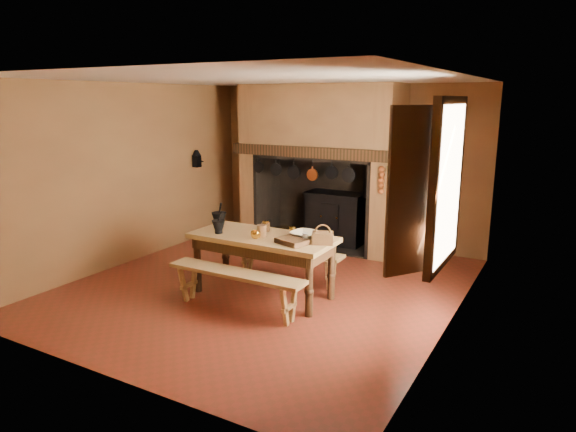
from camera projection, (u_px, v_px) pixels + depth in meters
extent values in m
plane|color=maroon|center=(266.00, 286.00, 7.15)|extent=(5.50, 5.50, 0.00)
plane|color=silver|center=(263.00, 79.00, 6.53)|extent=(5.50, 5.50, 0.00)
cube|color=olive|center=(346.00, 165.00, 9.17)|extent=(5.00, 0.02, 2.80)
cube|color=olive|center=(129.00, 174.00, 8.04)|extent=(0.02, 5.50, 2.80)
cube|color=olive|center=(457.00, 206.00, 5.64)|extent=(0.02, 5.50, 2.80)
cube|color=olive|center=(99.00, 233.00, 4.50)|extent=(5.00, 0.02, 2.80)
cube|color=olive|center=(260.00, 162.00, 9.53)|extent=(0.30, 0.90, 2.80)
cube|color=olive|center=(389.00, 171.00, 8.33)|extent=(0.30, 0.90, 2.80)
cube|color=olive|center=(321.00, 120.00, 8.75)|extent=(2.20, 0.90, 1.20)
cube|color=#331A0E|center=(310.00, 152.00, 8.53)|extent=(2.95, 0.22, 0.18)
cube|color=black|center=(330.00, 196.00, 9.42)|extent=(2.20, 0.06, 1.60)
cube|color=black|center=(319.00, 243.00, 9.24)|extent=(2.20, 0.90, 0.02)
cube|color=black|center=(336.00, 219.00, 9.15)|extent=(1.00, 0.50, 0.90)
cube|color=black|center=(336.00, 194.00, 9.03)|extent=(1.04, 0.54, 0.04)
cube|color=black|center=(329.00, 217.00, 8.91)|extent=(0.35, 0.02, 0.45)
cylinder|color=black|center=(366.00, 177.00, 8.71)|extent=(0.10, 0.10, 0.70)
cylinder|color=gold|center=(321.00, 216.00, 8.96)|extent=(0.03, 0.03, 0.03)
cylinder|color=gold|center=(337.00, 218.00, 8.82)|extent=(0.03, 0.03, 0.03)
cylinder|color=gold|center=(283.00, 233.00, 9.58)|extent=(0.40, 0.40, 0.20)
cylinder|color=gold|center=(278.00, 237.00, 9.35)|extent=(0.34, 0.34, 0.18)
cube|color=black|center=(276.00, 232.00, 9.77)|extent=(0.18, 0.18, 0.16)
cone|color=#5C6731|center=(393.00, 178.00, 7.79)|extent=(0.20, 0.20, 0.35)
cube|color=white|center=(449.00, 184.00, 5.24)|extent=(0.02, 1.00, 1.60)
cube|color=#361E11|center=(452.00, 100.00, 5.07)|extent=(0.08, 1.16, 0.08)
cube|color=#361E11|center=(441.00, 262.00, 5.44)|extent=(0.08, 1.16, 0.08)
cube|color=#361E11|center=(407.00, 193.00, 4.77)|extent=(0.29, 0.39, 1.60)
cube|color=#361E11|center=(442.00, 174.00, 5.93)|extent=(0.29, 0.39, 1.60)
cube|color=black|center=(197.00, 161.00, 9.30)|extent=(0.12, 0.12, 0.22)
cone|color=black|center=(196.00, 153.00, 9.27)|extent=(0.16, 0.16, 0.10)
cylinder|color=black|center=(201.00, 161.00, 9.26)|extent=(0.12, 0.02, 0.02)
cube|color=tan|center=(263.00, 238.00, 6.67)|extent=(1.90, 0.84, 0.06)
cube|color=#361E11|center=(263.00, 245.00, 6.69)|extent=(1.77, 0.72, 0.15)
cylinder|color=#361E11|center=(198.00, 264.00, 6.89)|extent=(0.09, 0.09, 0.76)
cylinder|color=#361E11|center=(309.00, 286.00, 6.09)|extent=(0.09, 0.09, 0.76)
cylinder|color=#361E11|center=(226.00, 252.00, 7.43)|extent=(0.09, 0.09, 0.76)
cylinder|color=#361E11|center=(331.00, 271.00, 6.62)|extent=(0.09, 0.09, 0.76)
cube|color=tan|center=(236.00, 273.00, 6.20)|extent=(1.83, 0.32, 0.05)
cube|color=tan|center=(287.00, 250.00, 7.29)|extent=(1.68, 0.29, 0.04)
cylinder|color=black|center=(219.00, 226.00, 7.10)|extent=(0.12, 0.12, 0.04)
cone|color=black|center=(219.00, 218.00, 7.07)|extent=(0.20, 0.20, 0.17)
cylinder|color=black|center=(220.00, 208.00, 7.03)|extent=(0.08, 0.05, 0.17)
cylinder|color=black|center=(219.00, 232.00, 6.76)|extent=(0.10, 0.10, 0.03)
cone|color=black|center=(219.00, 226.00, 6.74)|extent=(0.17, 0.17, 0.14)
cylinder|color=black|center=(219.00, 217.00, 6.70)|extent=(0.07, 0.05, 0.14)
cube|color=#361E11|center=(265.00, 227.00, 6.86)|extent=(0.14, 0.14, 0.11)
cylinder|color=gold|center=(265.00, 222.00, 6.85)|extent=(0.08, 0.08, 0.03)
cylinder|color=black|center=(268.00, 220.00, 6.82)|extent=(0.09, 0.05, 0.03)
cylinder|color=gold|center=(218.00, 227.00, 6.92)|extent=(0.08, 0.08, 0.08)
cylinder|color=gold|center=(292.00, 230.00, 6.75)|extent=(0.09, 0.09, 0.09)
imported|color=beige|center=(305.00, 235.00, 6.51)|extent=(0.40, 0.40, 0.09)
cylinder|color=brown|center=(262.00, 231.00, 6.56)|extent=(0.15, 0.15, 0.16)
cylinder|color=beige|center=(305.00, 238.00, 6.30)|extent=(0.08, 0.08, 0.12)
cube|color=#492D16|center=(323.00, 238.00, 6.26)|extent=(0.31, 0.27, 0.14)
torus|color=#492D16|center=(323.00, 232.00, 6.24)|extent=(0.20, 0.10, 0.20)
cube|color=#361E11|center=(292.00, 241.00, 6.27)|extent=(0.43, 0.37, 0.06)
imported|color=gold|center=(256.00, 235.00, 6.50)|extent=(0.13, 0.13, 0.10)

